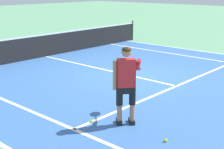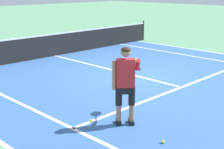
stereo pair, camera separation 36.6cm
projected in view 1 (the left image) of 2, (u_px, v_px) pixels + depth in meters
name	position (u px, v px, depth m)	size (l,w,h in m)	color
ground_plane	(132.00, 76.00, 10.89)	(80.00, 80.00, 0.00)	#609E70
court_inner_surface	(147.00, 79.00, 10.49)	(10.98, 11.04, 0.00)	#3866A8
line_service	(176.00, 86.00, 9.80)	(8.23, 0.10, 0.01)	white
line_centre_service	(100.00, 69.00, 11.86)	(0.10, 6.40, 0.01)	white
line_singles_left	(43.00, 116.00, 7.53)	(0.10, 10.64, 0.01)	white
line_singles_right	(206.00, 59.00, 13.45)	(0.10, 10.64, 0.01)	white
line_doubles_right	(220.00, 54.00, 14.44)	(0.10, 10.64, 0.01)	white
tennis_net	(45.00, 45.00, 13.79)	(11.96, 0.08, 1.07)	#333338
tennis_player	(126.00, 80.00, 6.89)	(1.14, 0.78, 1.71)	black
tennis_ball_near_feet	(166.00, 140.00, 6.29)	(0.07, 0.07, 0.07)	#CCE02D
tennis_ball_by_baseline	(91.00, 121.00, 7.18)	(0.07, 0.07, 0.07)	#CCE02D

